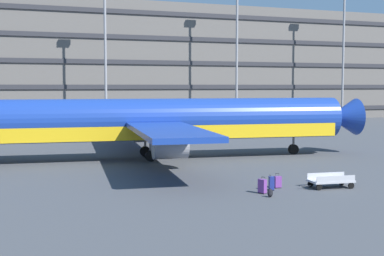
{
  "coord_description": "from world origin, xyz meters",
  "views": [
    {
      "loc": [
        -15.67,
        -43.12,
        6.12
      ],
      "look_at": [
        -2.25,
        -6.76,
        3.0
      ],
      "focal_mm": 49.74,
      "sensor_mm": 36.0,
      "label": 1
    }
  ],
  "objects_px": {
    "suitcase_silver": "(262,186)",
    "suitcase_laid_flat": "(271,183)",
    "suitcase_teal": "(278,182)",
    "baggage_cart": "(331,181)",
    "airliner": "(157,122)",
    "backpack_red": "(270,193)"
  },
  "relations": [
    {
      "from": "backpack_red",
      "to": "baggage_cart",
      "type": "bearing_deg",
      "value": 13.7
    },
    {
      "from": "suitcase_silver",
      "to": "suitcase_teal",
      "type": "height_order",
      "value": "suitcase_silver"
    },
    {
      "from": "suitcase_silver",
      "to": "baggage_cart",
      "type": "relative_size",
      "value": 0.28
    },
    {
      "from": "suitcase_silver",
      "to": "backpack_red",
      "type": "relative_size",
      "value": 1.83
    },
    {
      "from": "suitcase_laid_flat",
      "to": "backpack_red",
      "type": "relative_size",
      "value": 1.76
    },
    {
      "from": "suitcase_laid_flat",
      "to": "backpack_red",
      "type": "xyz_separation_m",
      "value": [
        -0.99,
        -1.68,
        -0.21
      ]
    },
    {
      "from": "suitcase_laid_flat",
      "to": "baggage_cart",
      "type": "height_order",
      "value": "suitcase_laid_flat"
    },
    {
      "from": "suitcase_teal",
      "to": "backpack_red",
      "type": "xyz_separation_m",
      "value": [
        -1.68,
        -2.16,
        -0.16
      ]
    },
    {
      "from": "airliner",
      "to": "suitcase_laid_flat",
      "type": "xyz_separation_m",
      "value": [
        2.39,
        -15.22,
        -2.67
      ]
    },
    {
      "from": "suitcase_teal",
      "to": "baggage_cart",
      "type": "xyz_separation_m",
      "value": [
        3.02,
        -1.01,
        0.04
      ]
    },
    {
      "from": "suitcase_teal",
      "to": "airliner",
      "type": "bearing_deg",
      "value": 101.8
    },
    {
      "from": "suitcase_silver",
      "to": "suitcase_teal",
      "type": "relative_size",
      "value": 1.07
    },
    {
      "from": "backpack_red",
      "to": "airliner",
      "type": "bearing_deg",
      "value": 94.73
    },
    {
      "from": "suitcase_silver",
      "to": "suitcase_teal",
      "type": "xyz_separation_m",
      "value": [
        1.61,
        1.11,
        -0.05
      ]
    },
    {
      "from": "airliner",
      "to": "suitcase_silver",
      "type": "distance_m",
      "value": 16.14
    },
    {
      "from": "suitcase_teal",
      "to": "baggage_cart",
      "type": "distance_m",
      "value": 3.19
    },
    {
      "from": "suitcase_silver",
      "to": "suitcase_laid_flat",
      "type": "height_order",
      "value": "suitcase_silver"
    },
    {
      "from": "suitcase_silver",
      "to": "baggage_cart",
      "type": "distance_m",
      "value": 4.64
    },
    {
      "from": "suitcase_laid_flat",
      "to": "baggage_cart",
      "type": "bearing_deg",
      "value": -8.17
    },
    {
      "from": "suitcase_laid_flat",
      "to": "baggage_cart",
      "type": "relative_size",
      "value": 0.27
    },
    {
      "from": "suitcase_teal",
      "to": "suitcase_laid_flat",
      "type": "distance_m",
      "value": 0.84
    },
    {
      "from": "airliner",
      "to": "suitcase_teal",
      "type": "relative_size",
      "value": 41.9
    }
  ]
}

